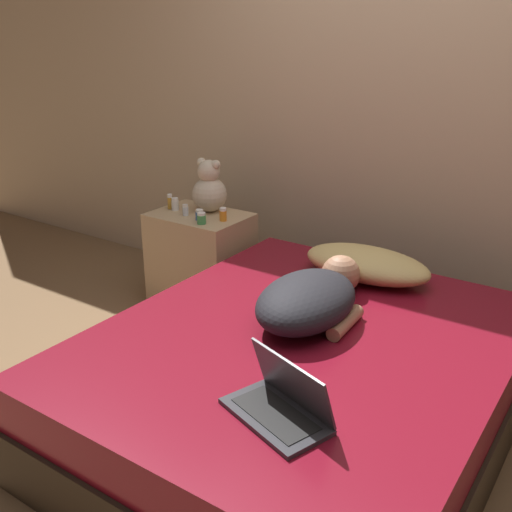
% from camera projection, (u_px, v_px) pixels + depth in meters
% --- Properties ---
extents(ground_plane, '(12.00, 12.00, 0.00)m').
position_uv_depth(ground_plane, '(300.00, 427.00, 2.53)').
color(ground_plane, brown).
extents(wall_back, '(8.00, 0.06, 2.60)m').
position_uv_depth(wall_back, '(429.00, 87.00, 2.99)').
color(wall_back, tan).
rests_on(wall_back, ground_plane).
extents(bed, '(1.53, 1.86, 0.44)m').
position_uv_depth(bed, '(302.00, 383.00, 2.45)').
color(bed, '#2D2319').
rests_on(bed, ground_plane).
extents(nightstand, '(0.55, 0.40, 0.57)m').
position_uv_depth(nightstand, '(201.00, 260.00, 3.55)').
color(nightstand, tan).
rests_on(nightstand, ground_plane).
extents(pillow, '(0.63, 0.33, 0.15)m').
position_uv_depth(pillow, '(367.00, 264.00, 2.88)').
color(pillow, tan).
rests_on(pillow, bed).
extents(person_lying, '(0.40, 0.73, 0.20)m').
position_uv_depth(person_lying, '(312.00, 298.00, 2.47)').
color(person_lying, black).
rests_on(person_lying, bed).
extents(laptop, '(0.40, 0.30, 0.20)m').
position_uv_depth(laptop, '(281.00, 403.00, 1.87)').
color(laptop, '#333338').
rests_on(laptop, bed).
extents(teddy_bear, '(0.20, 0.20, 0.31)m').
position_uv_depth(teddy_bear, '(209.00, 189.00, 3.45)').
color(teddy_bear, beige).
rests_on(teddy_bear, nightstand).
extents(bottle_orange, '(0.04, 0.04, 0.07)m').
position_uv_depth(bottle_orange, '(223.00, 214.00, 3.31)').
color(bottle_orange, orange).
rests_on(bottle_orange, nightstand).
extents(bottle_blue, '(0.05, 0.05, 0.06)m').
position_uv_depth(bottle_blue, '(200.00, 215.00, 3.33)').
color(bottle_blue, '#3866B2').
rests_on(bottle_blue, nightstand).
extents(bottle_amber, '(0.03, 0.03, 0.09)m').
position_uv_depth(bottle_amber, '(170.00, 202.00, 3.53)').
color(bottle_amber, gold).
rests_on(bottle_amber, nightstand).
extents(bottle_green, '(0.05, 0.05, 0.06)m').
position_uv_depth(bottle_green, '(201.00, 218.00, 3.27)').
color(bottle_green, '#3D8E4C').
rests_on(bottle_green, nightstand).
extents(bottle_white, '(0.04, 0.04, 0.07)m').
position_uv_depth(bottle_white, '(175.00, 204.00, 3.50)').
color(bottle_white, white).
rests_on(bottle_white, nightstand).
extents(bottle_clear, '(0.03, 0.03, 0.06)m').
position_uv_depth(bottle_clear, '(185.00, 210.00, 3.41)').
color(bottle_clear, silver).
rests_on(bottle_clear, nightstand).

